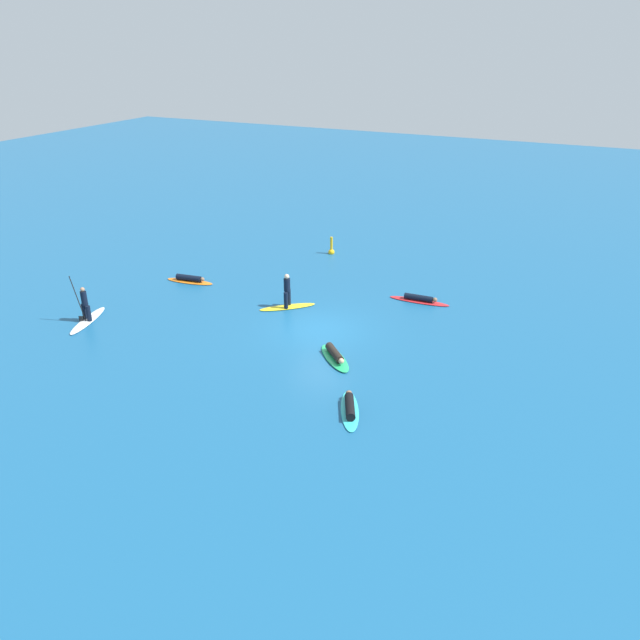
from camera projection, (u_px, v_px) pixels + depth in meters
ground_plane at (320, 330)px, 28.53m from camera, size 120.00×120.00×0.00m
surfer_on_red_board at (420, 299)px, 31.43m from camera, size 3.13×0.73×0.37m
surfer_on_white_board at (87, 313)px, 29.19m from camera, size 1.46×3.19×2.35m
surfer_on_green_board at (335, 356)px, 25.89m from camera, size 2.37×2.39×0.45m
surfer_on_yellow_board at (287, 298)px, 30.60m from camera, size 2.54×2.34×1.79m
surfer_on_orange_board at (190, 279)px, 33.92m from camera, size 2.83×1.01×0.40m
surfer_on_teal_board at (350, 407)px, 22.33m from camera, size 1.75×2.71×0.41m
marker_buoy at (331, 250)px, 38.24m from camera, size 0.39×0.39×1.17m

